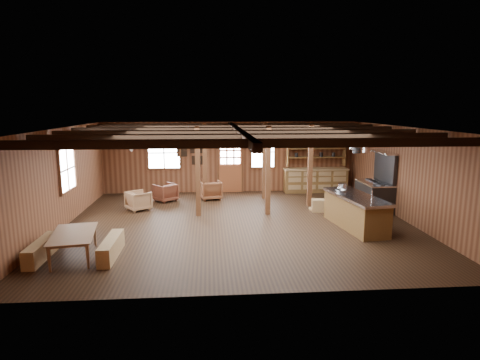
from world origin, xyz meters
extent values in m
cube|color=black|center=(0.00, 0.00, -0.01)|extent=(10.00, 9.00, 0.02)
cube|color=black|center=(0.00, 0.00, 2.81)|extent=(10.00, 9.00, 0.02)
cube|color=#552B18|center=(-5.01, 0.00, 1.40)|extent=(0.02, 9.00, 2.80)
cube|color=#552B18|center=(5.01, 0.00, 1.40)|extent=(0.02, 9.00, 2.80)
cube|color=#552B18|center=(0.00, 4.51, 1.40)|extent=(10.00, 0.02, 2.80)
cube|color=#552B18|center=(0.00, -4.51, 1.40)|extent=(10.00, 0.02, 2.80)
cube|color=black|center=(0.00, -3.50, 2.68)|extent=(9.80, 0.12, 0.18)
cube|color=black|center=(0.00, -2.00, 2.68)|extent=(9.80, 0.12, 0.18)
cube|color=black|center=(0.00, -0.50, 2.68)|extent=(9.80, 0.12, 0.18)
cube|color=black|center=(0.00, 1.00, 2.68)|extent=(9.80, 0.12, 0.18)
cube|color=black|center=(0.00, 2.50, 2.68)|extent=(9.80, 0.12, 0.18)
cube|color=black|center=(0.00, 3.80, 2.68)|extent=(9.80, 0.12, 0.18)
cube|color=black|center=(0.00, 0.00, 2.68)|extent=(0.18, 8.82, 0.18)
cube|color=#4C2B15|center=(-1.20, 1.00, 1.40)|extent=(0.15, 0.15, 2.80)
cube|color=#4C2B15|center=(-1.00, 3.20, 1.40)|extent=(0.15, 0.15, 2.80)
cube|color=#4C2B15|center=(1.00, 1.00, 1.40)|extent=(0.15, 0.15, 2.80)
cube|color=#4C2B15|center=(1.20, 3.20, 1.40)|extent=(0.15, 0.15, 2.80)
cube|color=#4C2B15|center=(2.60, 2.00, 1.40)|extent=(0.15, 0.15, 2.80)
cube|color=brown|center=(0.00, 4.45, 0.55)|extent=(0.90, 0.06, 1.10)
cube|color=#4C2B15|center=(-0.48, 4.45, 1.05)|extent=(0.06, 0.08, 2.10)
cube|color=#4C2B15|center=(0.48, 4.45, 1.05)|extent=(0.06, 0.08, 2.10)
cube|color=#4C2B15|center=(0.00, 4.45, 2.12)|extent=(1.02, 0.08, 0.06)
cube|color=white|center=(0.00, 4.45, 1.55)|extent=(0.84, 0.02, 0.90)
cube|color=white|center=(-2.60, 4.46, 1.60)|extent=(1.20, 0.02, 1.20)
cube|color=#4C2B15|center=(-2.60, 4.46, 1.60)|extent=(1.32, 0.06, 1.32)
cube|color=white|center=(1.30, 4.46, 1.60)|extent=(0.90, 0.02, 1.20)
cube|color=#4C2B15|center=(1.30, 4.46, 1.60)|extent=(1.02, 0.06, 1.32)
cube|color=white|center=(-4.96, 0.50, 1.60)|extent=(0.02, 1.20, 1.20)
cube|color=#4C2B15|center=(-4.96, 0.50, 1.60)|extent=(0.14, 1.24, 1.32)
cube|color=silver|center=(-1.30, 4.46, 1.80)|extent=(0.50, 0.03, 0.40)
cube|color=black|center=(-1.30, 4.45, 1.80)|extent=(0.55, 0.02, 0.45)
cube|color=silver|center=(-1.90, 4.46, 1.70)|extent=(0.35, 0.03, 0.45)
cube|color=black|center=(-1.90, 4.45, 1.70)|extent=(0.40, 0.02, 0.50)
cube|color=silver|center=(-1.30, 4.46, 1.30)|extent=(0.40, 0.03, 0.30)
cube|color=black|center=(-1.30, 4.45, 1.30)|extent=(0.45, 0.02, 0.35)
cube|color=brown|center=(3.40, 4.20, 0.45)|extent=(2.50, 0.55, 0.90)
cube|color=#9A6F46|center=(3.40, 4.18, 0.93)|extent=(2.55, 0.60, 0.06)
cube|color=brown|center=(3.40, 4.25, 1.40)|extent=(2.30, 0.35, 0.04)
cube|color=brown|center=(3.40, 4.25, 1.75)|extent=(2.30, 0.35, 0.04)
cube|color=brown|center=(3.40, 4.25, 2.10)|extent=(2.30, 0.35, 0.04)
cube|color=brown|center=(2.25, 4.25, 1.75)|extent=(0.04, 0.35, 1.40)
cube|color=brown|center=(4.55, 4.25, 1.75)|extent=(0.04, 0.35, 1.40)
cylinder|color=#2A2A2C|center=(-3.00, 0.00, 2.58)|extent=(0.02, 0.02, 0.45)
cone|color=white|center=(-3.00, 0.00, 2.25)|extent=(0.36, 0.36, 0.22)
cylinder|color=#2A2A2C|center=(-1.50, 2.00, 2.58)|extent=(0.02, 0.02, 0.45)
cone|color=white|center=(-1.50, 2.00, 2.25)|extent=(0.36, 0.36, 0.22)
cylinder|color=#2A2A2C|center=(3.22, 0.30, 2.55)|extent=(0.04, 3.00, 0.04)
cylinder|color=#2A2A2C|center=(3.31, -1.05, 2.44)|extent=(0.01, 0.01, 0.22)
cylinder|color=silver|center=(3.31, -1.05, 2.26)|extent=(0.19, 0.19, 0.14)
cylinder|color=#2A2A2C|center=(3.22, -0.60, 2.41)|extent=(0.01, 0.01, 0.28)
cylinder|color=#2A2A2C|center=(3.22, -0.60, 2.20)|extent=(0.21, 0.21, 0.14)
cylinder|color=#2A2A2C|center=(3.31, -0.15, 2.44)|extent=(0.01, 0.01, 0.22)
cylinder|color=silver|center=(3.31, -0.15, 2.26)|extent=(0.26, 0.26, 0.14)
cylinder|color=#2A2A2C|center=(3.28, 0.30, 2.47)|extent=(0.01, 0.01, 0.16)
cylinder|color=#2A2A2C|center=(3.28, 0.30, 2.32)|extent=(0.26, 0.26, 0.14)
cylinder|color=#2A2A2C|center=(3.31, 0.75, 2.45)|extent=(0.01, 0.01, 0.21)
cylinder|color=silver|center=(3.31, 0.75, 2.27)|extent=(0.21, 0.21, 0.14)
cylinder|color=#2A2A2C|center=(3.31, 1.20, 2.44)|extent=(0.01, 0.01, 0.21)
cylinder|color=#2A2A2C|center=(3.31, 1.20, 2.27)|extent=(0.20, 0.20, 0.14)
cylinder|color=#2A2A2C|center=(3.19, 1.65, 2.47)|extent=(0.01, 0.01, 0.16)
cylinder|color=silver|center=(3.19, 1.65, 2.32)|extent=(0.20, 0.20, 0.14)
cube|color=brown|center=(3.26, -0.63, 0.43)|extent=(1.13, 2.49, 0.86)
cube|color=silver|center=(3.26, -0.63, 0.90)|extent=(1.23, 2.60, 0.08)
cylinder|color=#2A2A2C|center=(3.26, -1.23, 0.90)|extent=(0.44, 0.44, 0.06)
cylinder|color=silver|center=(3.46, -1.23, 1.05)|extent=(0.03, 0.03, 0.30)
cube|color=#9A6F46|center=(2.69, 1.16, 0.20)|extent=(0.49, 0.38, 0.41)
cube|color=#2A2A2C|center=(4.60, 1.27, 0.45)|extent=(0.79, 1.48, 0.89)
cube|color=silver|center=(4.60, 1.27, 0.91)|extent=(0.81, 1.50, 0.04)
cube|color=#2A2A2C|center=(4.92, 1.27, 1.44)|extent=(0.12, 1.48, 0.99)
cube|color=silver|center=(4.80, 1.27, 1.93)|extent=(0.40, 1.58, 0.05)
imported|color=brown|center=(-3.90, -2.38, 0.29)|extent=(1.18, 1.78, 0.58)
cube|color=#9A6F46|center=(-4.65, -2.38, 0.21)|extent=(0.28, 1.51, 0.42)
cube|color=#9A6F46|center=(-3.11, -2.38, 0.21)|extent=(0.29, 1.54, 0.42)
imported|color=#5A2B1B|center=(-2.44, 3.03, 0.32)|extent=(0.99, 0.99, 0.65)
imported|color=brown|center=(-0.80, 3.22, 0.34)|extent=(0.86, 0.88, 0.68)
imported|color=#8C623F|center=(-3.20, 1.83, 0.32)|extent=(0.97, 0.96, 0.64)
cylinder|color=silver|center=(3.17, 0.30, 1.02)|extent=(0.26, 0.26, 0.16)
imported|color=silver|center=(2.95, -0.17, 0.98)|extent=(0.35, 0.35, 0.07)
camera|label=1|loc=(-0.85, -11.31, 3.40)|focal=30.00mm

